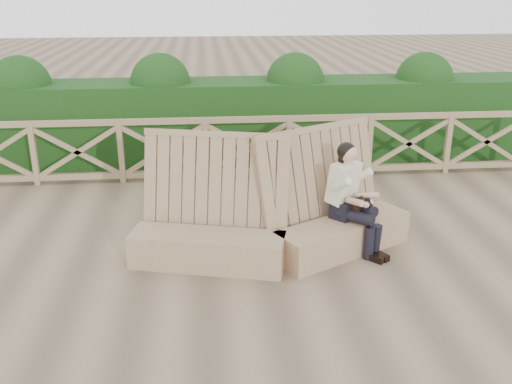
{
  "coord_description": "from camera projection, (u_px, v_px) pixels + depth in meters",
  "views": [
    {
      "loc": [
        -0.72,
        -5.92,
        3.28
      ],
      "look_at": [
        -0.13,
        0.4,
        0.9
      ],
      "focal_mm": 40.0,
      "sensor_mm": 36.0,
      "label": 1
    }
  ],
  "objects": [
    {
      "name": "woman",
      "position": [
        351.0,
        195.0,
        7.16
      ],
      "size": [
        0.77,
        0.86,
        1.4
      ],
      "rotation": [
        0.0,
        0.0,
        0.74
      ],
      "color": "black",
      "rests_on": "ground"
    },
    {
      "name": "ground",
      "position": [
        270.0,
        275.0,
        6.73
      ],
      "size": [
        60.0,
        60.0,
        0.0
      ],
      "primitive_type": "plane",
      "color": "brown",
      "rests_on": "ground"
    },
    {
      "name": "bench",
      "position": [
        275.0,
        227.0,
        7.08
      ],
      "size": [
        3.61,
        1.57,
        1.55
      ],
      "rotation": [
        0.0,
        0.0,
        0.15
      ],
      "color": "#8E7151",
      "rests_on": "ground"
    },
    {
      "name": "hedge",
      "position": [
        242.0,
        120.0,
        10.85
      ],
      "size": [
        12.0,
        1.2,
        1.5
      ],
      "primitive_type": "cube",
      "color": "black",
      "rests_on": "ground"
    },
    {
      "name": "guardrail",
      "position": [
        247.0,
        148.0,
        9.8
      ],
      "size": [
        10.1,
        0.09,
        1.1
      ],
      "color": "#7B6448",
      "rests_on": "ground"
    }
  ]
}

